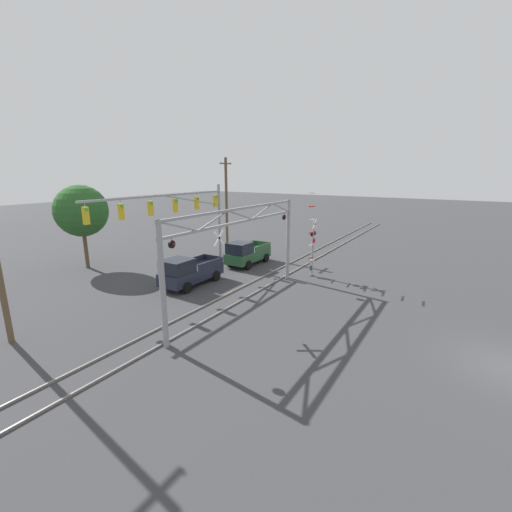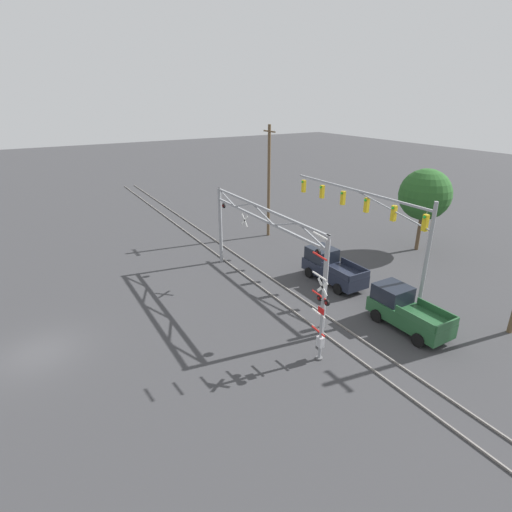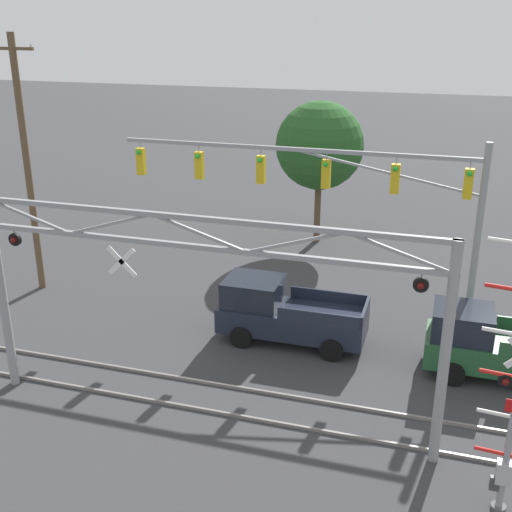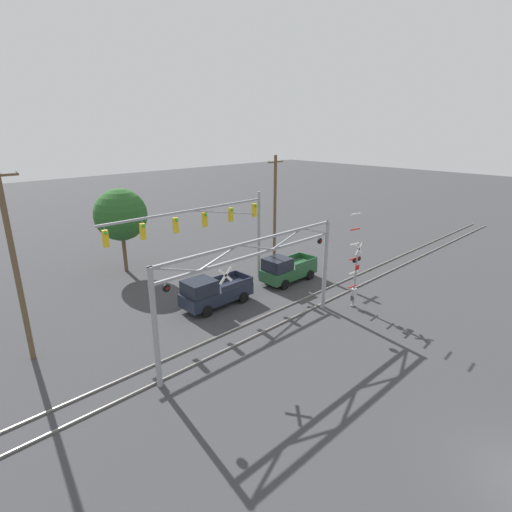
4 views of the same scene
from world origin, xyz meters
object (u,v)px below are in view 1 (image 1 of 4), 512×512
(pickup_truck_lead, at_px, (189,272))
(traffic_signal_span, at_px, (186,211))
(utility_pole_right, at_px, (226,204))
(crossing_gantry, at_px, (241,241))
(pickup_truck_following, at_px, (246,253))
(crossing_signal_mast, at_px, (312,247))
(background_tree_beyond_span, at_px, (81,211))

(pickup_truck_lead, bearing_deg, traffic_signal_span, 43.10)
(traffic_signal_span, relative_size, utility_pole_right, 1.37)
(crossing_gantry, xyz_separation_m, pickup_truck_following, (8.02, 4.90, -3.05))
(traffic_signal_span, xyz_separation_m, pickup_truck_following, (4.98, -2.34, -4.10))
(pickup_truck_lead, distance_m, pickup_truck_following, 7.06)
(crossing_signal_mast, relative_size, pickup_truck_following, 1.37)
(crossing_signal_mast, bearing_deg, background_tree_beyond_span, 114.48)
(crossing_signal_mast, bearing_deg, crossing_gantry, 169.88)
(traffic_signal_span, xyz_separation_m, pickup_truck_lead, (-2.07, -1.94, -4.10))
(pickup_truck_following, height_order, utility_pole_right, utility_pole_right)
(background_tree_beyond_span, bearing_deg, pickup_truck_lead, -84.46)
(pickup_truck_following, height_order, background_tree_beyond_span, background_tree_beyond_span)
(traffic_signal_span, xyz_separation_m, background_tree_beyond_span, (-3.12, 8.91, -0.21))
(crossing_signal_mast, relative_size, pickup_truck_lead, 1.30)
(crossing_signal_mast, xyz_separation_m, background_tree_beyond_span, (-7.99, 17.55, 2.57))
(crossing_signal_mast, distance_m, traffic_signal_span, 10.31)
(crossing_signal_mast, height_order, pickup_truck_following, crossing_signal_mast)
(crossing_signal_mast, xyz_separation_m, pickup_truck_following, (0.10, 6.31, -1.31))
(crossing_gantry, relative_size, pickup_truck_lead, 2.54)
(utility_pole_right, bearing_deg, background_tree_beyond_span, 151.06)
(utility_pole_right, bearing_deg, pickup_truck_lead, -157.63)
(crossing_gantry, bearing_deg, background_tree_beyond_span, 90.28)
(crossing_signal_mast, bearing_deg, utility_pole_right, 71.55)
(pickup_truck_following, bearing_deg, background_tree_beyond_span, 125.76)
(pickup_truck_following, bearing_deg, traffic_signal_span, 154.87)
(crossing_signal_mast, height_order, pickup_truck_lead, crossing_signal_mast)
(crossing_signal_mast, xyz_separation_m, utility_pole_right, (3.70, 11.09, 2.54))
(pickup_truck_following, relative_size, utility_pole_right, 0.51)
(crossing_gantry, height_order, traffic_signal_span, traffic_signal_span)
(pickup_truck_lead, xyz_separation_m, utility_pole_right, (10.64, 4.38, 3.86))
(pickup_truck_following, xyz_separation_m, utility_pole_right, (3.59, 4.78, 3.86))
(crossing_signal_mast, distance_m, pickup_truck_following, 6.45)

